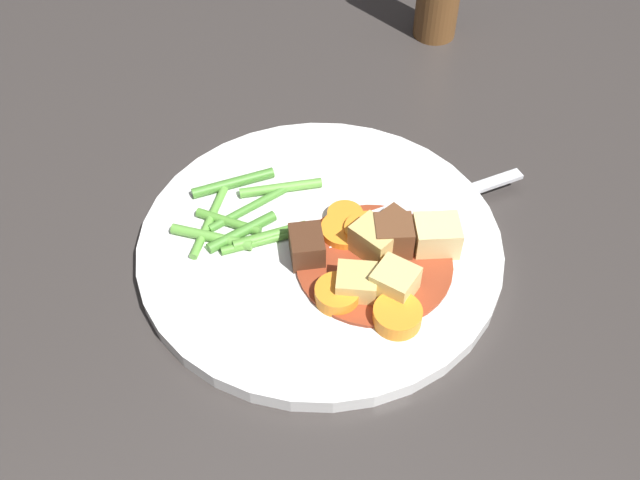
# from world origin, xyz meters

# --- Properties ---
(ground_plane) EXTENTS (3.00, 3.00, 0.00)m
(ground_plane) POSITION_xyz_m (0.00, 0.00, 0.00)
(ground_plane) COLOR #383330
(dinner_plate) EXTENTS (0.27, 0.27, 0.01)m
(dinner_plate) POSITION_xyz_m (0.00, 0.00, 0.01)
(dinner_plate) COLOR white
(dinner_plate) RESTS_ON ground_plane
(stew_sauce) EXTENTS (0.11, 0.11, 0.00)m
(stew_sauce) POSITION_xyz_m (0.05, -0.00, 0.01)
(stew_sauce) COLOR #93381E
(stew_sauce) RESTS_ON dinner_plate
(carrot_slice_0) EXTENTS (0.04, 0.04, 0.01)m
(carrot_slice_0) POSITION_xyz_m (0.04, -0.04, 0.02)
(carrot_slice_0) COLOR orange
(carrot_slice_0) RESTS_ON dinner_plate
(carrot_slice_1) EXTENTS (0.05, 0.05, 0.01)m
(carrot_slice_1) POSITION_xyz_m (0.08, -0.04, 0.02)
(carrot_slice_1) COLOR orange
(carrot_slice_1) RESTS_ON dinner_plate
(carrot_slice_2) EXTENTS (0.05, 0.05, 0.01)m
(carrot_slice_2) POSITION_xyz_m (0.01, 0.01, 0.02)
(carrot_slice_2) COLOR orange
(carrot_slice_2) RESTS_ON dinner_plate
(carrot_slice_3) EXTENTS (0.03, 0.03, 0.01)m
(carrot_slice_3) POSITION_xyz_m (0.01, 0.03, 0.02)
(carrot_slice_3) COLOR orange
(carrot_slice_3) RESTS_ON dinner_plate
(carrot_slice_4) EXTENTS (0.04, 0.04, 0.01)m
(carrot_slice_4) POSITION_xyz_m (0.03, 0.02, 0.02)
(carrot_slice_4) COLOR orange
(carrot_slice_4) RESTS_ON dinner_plate
(potato_chunk_0) EXTENTS (0.04, 0.04, 0.02)m
(potato_chunk_0) POSITION_xyz_m (0.08, 0.04, 0.03)
(potato_chunk_0) COLOR #EAD68C
(potato_chunk_0) RESTS_ON dinner_plate
(potato_chunk_1) EXTENTS (0.04, 0.04, 0.02)m
(potato_chunk_1) POSITION_xyz_m (0.05, -0.03, 0.02)
(potato_chunk_1) COLOR #DBBC6B
(potato_chunk_1) RESTS_ON dinner_plate
(potato_chunk_2) EXTENTS (0.04, 0.03, 0.03)m
(potato_chunk_2) POSITION_xyz_m (0.04, 0.01, 0.03)
(potato_chunk_2) COLOR #DBBC6B
(potato_chunk_2) RESTS_ON dinner_plate
(potato_chunk_3) EXTENTS (0.03, 0.03, 0.02)m
(potato_chunk_3) POSITION_xyz_m (0.07, -0.02, 0.02)
(potato_chunk_3) COLOR #E5CC7A
(potato_chunk_3) RESTS_ON dinner_plate
(meat_chunk_0) EXTENTS (0.04, 0.04, 0.02)m
(meat_chunk_0) POSITION_xyz_m (0.00, -0.02, 0.02)
(meat_chunk_0) COLOR #4C2B19
(meat_chunk_0) RESTS_ON dinner_plate
(meat_chunk_1) EXTENTS (0.04, 0.04, 0.03)m
(meat_chunk_1) POSITION_xyz_m (0.05, 0.02, 0.03)
(meat_chunk_1) COLOR brown
(meat_chunk_1) RESTS_ON dinner_plate
(meat_chunk_2) EXTENTS (0.02, 0.02, 0.02)m
(meat_chunk_2) POSITION_xyz_m (0.04, 0.04, 0.02)
(meat_chunk_2) COLOR brown
(meat_chunk_2) RESTS_ON dinner_plate
(green_bean_0) EXTENTS (0.03, 0.06, 0.01)m
(green_bean_0) POSITION_xyz_m (-0.05, -0.03, 0.02)
(green_bean_0) COLOR #4C8E33
(green_bean_0) RESTS_ON dinner_plate
(green_bean_1) EXTENTS (0.03, 0.07, 0.01)m
(green_bean_1) POSITION_xyz_m (-0.06, -0.00, 0.02)
(green_bean_1) COLOR #4C8E33
(green_bean_1) RESTS_ON dinner_plate
(green_bean_2) EXTENTS (0.05, 0.05, 0.01)m
(green_bean_2) POSITION_xyz_m (-0.04, -0.02, 0.02)
(green_bean_2) COLOR #599E38
(green_bean_2) RESTS_ON dinner_plate
(green_bean_3) EXTENTS (0.05, 0.05, 0.01)m
(green_bean_3) POSITION_xyz_m (-0.05, 0.03, 0.02)
(green_bean_3) COLOR #66AD42
(green_bean_3) RESTS_ON dinner_plate
(green_bean_4) EXTENTS (0.05, 0.06, 0.01)m
(green_bean_4) POSITION_xyz_m (-0.09, 0.01, 0.02)
(green_bean_4) COLOR #4C8E33
(green_bean_4) RESTS_ON dinner_plate
(green_bean_5) EXTENTS (0.04, 0.05, 0.01)m
(green_bean_5) POSITION_xyz_m (-0.03, -0.02, 0.02)
(green_bean_5) COLOR #599E38
(green_bean_5) RESTS_ON dinner_plate
(green_bean_6) EXTENTS (0.06, 0.02, 0.01)m
(green_bean_6) POSITION_xyz_m (-0.07, -0.04, 0.02)
(green_bean_6) COLOR #66AD42
(green_bean_6) RESTS_ON dinner_plate
(green_bean_7) EXTENTS (0.03, 0.08, 0.01)m
(green_bean_7) POSITION_xyz_m (-0.08, -0.03, 0.02)
(green_bean_7) COLOR #66AD42
(green_bean_7) RESTS_ON dinner_plate
(green_bean_8) EXTENTS (0.05, 0.01, 0.01)m
(green_bean_8) POSITION_xyz_m (-0.07, -0.02, 0.02)
(green_bean_8) COLOR #599E38
(green_bean_8) RESTS_ON dinner_plate
(fork) EXTENTS (0.11, 0.15, 0.00)m
(fork) POSITION_xyz_m (0.05, 0.07, 0.01)
(fork) COLOR silver
(fork) RESTS_ON dinner_plate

